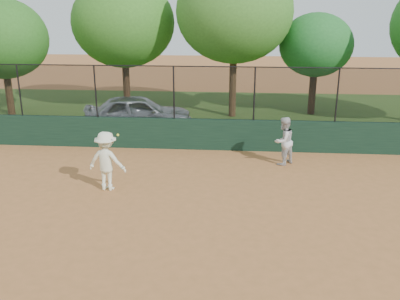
# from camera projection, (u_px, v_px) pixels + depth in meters

# --- Properties ---
(ground) EXTENTS (80.00, 80.00, 0.00)m
(ground) POSITION_uv_depth(u_px,v_px,m) (162.00, 219.00, 11.61)
(ground) COLOR #AF6C38
(ground) RESTS_ON ground
(back_wall) EXTENTS (26.00, 0.20, 1.20)m
(back_wall) POSITION_uv_depth(u_px,v_px,m) (187.00, 134.00, 17.11)
(back_wall) COLOR #163221
(back_wall) RESTS_ON ground
(grass_strip) EXTENTS (36.00, 12.00, 0.01)m
(grass_strip) POSITION_uv_depth(u_px,v_px,m) (200.00, 113.00, 22.98)
(grass_strip) COLOR #2A4816
(grass_strip) RESTS_ON ground
(parked_car) EXTENTS (4.98, 2.88, 1.59)m
(parked_car) POSITION_uv_depth(u_px,v_px,m) (138.00, 113.00, 19.60)
(parked_car) COLOR #A6ABB0
(parked_car) RESTS_ON ground
(player_second) EXTENTS (1.03, 1.03, 1.68)m
(player_second) POSITION_uv_depth(u_px,v_px,m) (283.00, 141.00, 15.38)
(player_second) COLOR silver
(player_second) RESTS_ON ground
(player_main) EXTENTS (1.25, 0.83, 1.84)m
(player_main) POSITION_uv_depth(u_px,v_px,m) (107.00, 161.00, 13.22)
(player_main) COLOR #EBEFCB
(player_main) RESTS_ON ground
(fence_assembly) EXTENTS (26.00, 0.06, 2.00)m
(fence_assembly) POSITION_uv_depth(u_px,v_px,m) (186.00, 92.00, 16.61)
(fence_assembly) COLOR black
(fence_assembly) RESTS_ON back_wall
(tree_0) EXTENTS (4.49, 4.09, 5.72)m
(tree_0) POSITION_uv_depth(u_px,v_px,m) (2.00, 39.00, 21.62)
(tree_0) COLOR #452E18
(tree_0) RESTS_ON ground
(tree_1) EXTENTS (5.25, 4.77, 6.75)m
(tree_1) POSITION_uv_depth(u_px,v_px,m) (123.00, 23.00, 22.57)
(tree_1) COLOR #412816
(tree_1) RESTS_ON ground
(tree_2) EXTENTS (5.55, 5.04, 7.42)m
(tree_2) POSITION_uv_depth(u_px,v_px,m) (234.00, 12.00, 20.89)
(tree_2) COLOR #4B321B
(tree_2) RESTS_ON ground
(tree_3) EXTENTS (3.60, 3.27, 5.02)m
(tree_3) POSITION_uv_depth(u_px,v_px,m) (316.00, 45.00, 21.84)
(tree_3) COLOR #3B2413
(tree_3) RESTS_ON ground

